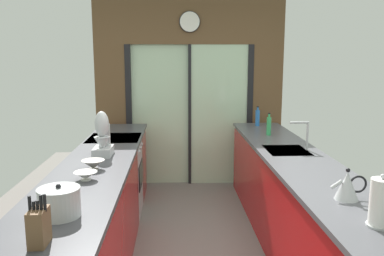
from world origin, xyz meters
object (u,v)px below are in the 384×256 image
(mixing_bowl_near, at_px, (86,176))
(stand_mixer, at_px, (103,139))
(paper_towel_roll, at_px, (381,203))
(soap_bottle_near, at_px, (269,126))
(soap_bottle_far, at_px, (258,117))
(kettle, at_px, (347,186))
(knife_block, at_px, (39,226))
(mixing_bowl_far, at_px, (93,164))
(oven_range, at_px, (116,177))
(stock_pot, at_px, (59,202))

(mixing_bowl_near, height_order, stand_mixer, stand_mixer)
(mixing_bowl_near, height_order, paper_towel_roll, paper_towel_roll)
(stand_mixer, distance_m, soap_bottle_near, 2.00)
(stand_mixer, bearing_deg, soap_bottle_far, 41.00)
(paper_towel_roll, bearing_deg, soap_bottle_near, 90.00)
(mixing_bowl_near, bearing_deg, soap_bottle_near, 43.10)
(kettle, distance_m, soap_bottle_near, 2.16)
(knife_block, bearing_deg, mixing_bowl_far, 90.00)
(kettle, xyz_separation_m, soap_bottle_far, (-0.00, 2.80, 0.02))
(oven_range, height_order, mixing_bowl_near, mixing_bowl_near)
(paper_towel_roll, bearing_deg, stand_mixer, 136.79)
(mixing_bowl_far, relative_size, soap_bottle_far, 0.72)
(mixing_bowl_far, bearing_deg, mixing_bowl_near, -90.00)
(stand_mixer, bearing_deg, stock_pot, -90.00)
(stand_mixer, relative_size, soap_bottle_near, 1.59)
(stock_pot, bearing_deg, paper_towel_roll, -6.97)
(mixing_bowl_far, distance_m, kettle, 1.95)
(kettle, bearing_deg, mixing_bowl_near, 164.64)
(oven_range, relative_size, stand_mixer, 2.19)
(mixing_bowl_far, relative_size, knife_block, 0.72)
(kettle, bearing_deg, oven_range, 130.84)
(kettle, relative_size, soap_bottle_near, 0.91)
(stand_mixer, relative_size, kettle, 1.75)
(mixing_bowl_near, bearing_deg, kettle, -15.36)
(mixing_bowl_far, bearing_deg, knife_block, -90.00)
(oven_range, height_order, knife_block, knife_block)
(mixing_bowl_near, height_order, mixing_bowl_far, mixing_bowl_far)
(mixing_bowl_near, relative_size, knife_block, 0.67)
(knife_block, relative_size, soap_bottle_far, 0.99)
(oven_range, height_order, mixing_bowl_far, mixing_bowl_far)
(soap_bottle_near, distance_m, paper_towel_roll, 2.58)
(knife_block, distance_m, stand_mixer, 1.81)
(stand_mixer, bearing_deg, mixing_bowl_far, -90.00)
(knife_block, xyz_separation_m, stand_mixer, (-0.00, 1.81, 0.06))
(stand_mixer, distance_m, soap_bottle_far, 2.36)
(stock_pot, bearing_deg, stand_mixer, 90.00)
(kettle, xyz_separation_m, paper_towel_roll, (-0.00, -0.42, 0.04))
(mixing_bowl_far, bearing_deg, soap_bottle_far, 48.61)
(oven_range, bearing_deg, paper_towel_roll, -54.32)
(stock_pot, xyz_separation_m, soap_bottle_far, (1.78, 3.00, 0.03))
(stand_mixer, height_order, paper_towel_roll, stand_mixer)
(kettle, height_order, soap_bottle_far, soap_bottle_far)
(kettle, distance_m, paper_towel_roll, 0.42)
(mixing_bowl_near, bearing_deg, stand_mixer, 90.00)
(knife_block, relative_size, kettle, 1.09)
(mixing_bowl_far, height_order, paper_towel_roll, paper_towel_roll)
(mixing_bowl_near, relative_size, soap_bottle_near, 0.66)
(mixing_bowl_near, xyz_separation_m, soap_bottle_near, (1.78, 1.67, 0.08))
(stand_mixer, bearing_deg, oven_range, 91.27)
(mixing_bowl_near, distance_m, stock_pot, 0.69)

